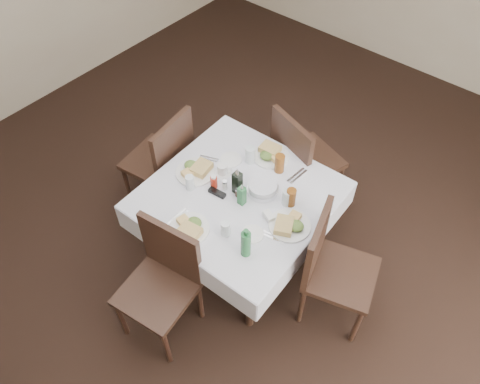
{
  "coord_description": "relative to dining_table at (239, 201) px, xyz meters",
  "views": [
    {
      "loc": [
        1.52,
        -1.64,
        3.36
      ],
      "look_at": [
        0.11,
        0.06,
        0.8
      ],
      "focal_mm": 35.0,
      "sensor_mm": 36.0,
      "label": 1
    }
  ],
  "objects": [
    {
      "name": "ground_plane",
      "position": [
        -0.09,
        -0.06,
        -0.68
      ],
      "size": [
        7.0,
        7.0,
        0.0
      ],
      "primitive_type": "plane",
      "color": "black"
    },
    {
      "name": "salt_shaker",
      "position": [
        -0.11,
        -0.02,
        0.12
      ],
      "size": [
        0.04,
        0.04,
        0.08
      ],
      "color": "white",
      "rests_on": "dining_table"
    },
    {
      "name": "oil_cruet_dark",
      "position": [
        -0.02,
        0.01,
        0.19
      ],
      "size": [
        0.06,
        0.06,
        0.24
      ],
      "color": "black",
      "rests_on": "dining_table"
    },
    {
      "name": "chair_east",
      "position": [
        0.79,
        0.04,
        -0.11
      ],
      "size": [
        0.59,
        0.59,
        1.0
      ],
      "color": "black",
      "rests_on": "ground"
    },
    {
      "name": "chair_north",
      "position": [
        0.04,
        0.76,
        -0.09
      ],
      "size": [
        0.61,
        0.61,
        1.03
      ],
      "color": "black",
      "rests_on": "ground"
    },
    {
      "name": "meal_west",
      "position": [
        -0.39,
        -0.04,
        0.11
      ],
      "size": [
        0.3,
        0.3,
        0.07
      ],
      "color": "white",
      "rests_on": "dining_table"
    },
    {
      "name": "side_plate_b",
      "position": [
        0.31,
        -0.22,
        0.09
      ],
      "size": [
        0.16,
        0.16,
        0.01
      ],
      "color": "white",
      "rests_on": "dining_table"
    },
    {
      "name": "meal_north",
      "position": [
        -0.06,
        0.46,
        0.11
      ],
      "size": [
        0.29,
        0.29,
        0.06
      ],
      "color": "white",
      "rests_on": "dining_table"
    },
    {
      "name": "green_bottle",
      "position": [
        0.37,
        -0.36,
        0.2
      ],
      "size": [
        0.07,
        0.07,
        0.26
      ],
      "color": "#236633",
      "rests_on": "dining_table"
    },
    {
      "name": "sunglasses",
      "position": [
        -0.12,
        -0.1,
        0.1
      ],
      "size": [
        0.14,
        0.06,
        0.03
      ],
      "color": "black",
      "rests_on": "dining_table"
    },
    {
      "name": "water_w",
      "position": [
        -0.31,
        -0.18,
        0.14
      ],
      "size": [
        0.06,
        0.06,
        0.12
      ],
      "color": "silver",
      "rests_on": "dining_table"
    },
    {
      "name": "side_plate_a",
      "position": [
        -0.27,
        0.23,
        0.09
      ],
      "size": [
        0.17,
        0.17,
        0.01
      ],
      "color": "white",
      "rests_on": "dining_table"
    },
    {
      "name": "ketchup_bottle",
      "position": [
        -0.19,
        -0.06,
        0.14
      ],
      "size": [
        0.05,
        0.05,
        0.11
      ],
      "color": "#B42A17",
      "rests_on": "dining_table"
    },
    {
      "name": "cutlery_n",
      "position": [
        0.23,
        0.42,
        0.09
      ],
      "size": [
        0.06,
        0.19,
        0.01
      ],
      "color": "silver",
      "rests_on": "dining_table"
    },
    {
      "name": "meal_south",
      "position": [
        -0.05,
        -0.46,
        0.11
      ],
      "size": [
        0.29,
        0.29,
        0.06
      ],
      "color": "white",
      "rests_on": "dining_table"
    },
    {
      "name": "pepper_shaker",
      "position": [
        0.0,
        -0.02,
        0.12
      ],
      "size": [
        0.03,
        0.03,
        0.07
      ],
      "color": "#41281E",
      "rests_on": "dining_table"
    },
    {
      "name": "iced_tea_b",
      "position": [
        0.35,
        0.16,
        0.16
      ],
      "size": [
        0.07,
        0.07,
        0.15
      ],
      "color": "brown",
      "rests_on": "dining_table"
    },
    {
      "name": "water_e",
      "position": [
        0.32,
        0.15,
        0.15
      ],
      "size": [
        0.07,
        0.07,
        0.13
      ],
      "color": "silver",
      "rests_on": "dining_table"
    },
    {
      "name": "chair_south",
      "position": [
        -0.03,
        -0.76,
        -0.11
      ],
      "size": [
        0.53,
        0.53,
        0.99
      ],
      "color": "black",
      "rests_on": "ground"
    },
    {
      "name": "water_n",
      "position": [
        -0.14,
        0.31,
        0.16
      ],
      "size": [
        0.08,
        0.08,
        0.14
      ],
      "color": "silver",
      "rests_on": "dining_table"
    },
    {
      "name": "meal_east",
      "position": [
        0.46,
        -0.01,
        0.11
      ],
      "size": [
        0.29,
        0.29,
        0.06
      ],
      "color": "white",
      "rests_on": "dining_table"
    },
    {
      "name": "cutlery_w",
      "position": [
        -0.41,
        0.13,
        0.09
      ],
      "size": [
        0.16,
        0.09,
        0.01
      ],
      "color": "silver",
      "rests_on": "dining_table"
    },
    {
      "name": "dining_table",
      "position": [
        0.0,
        0.0,
        0.0
      ],
      "size": [
        1.32,
        1.32,
        0.76
      ],
      "color": "black",
      "rests_on": "ground"
    },
    {
      "name": "oil_cruet_green",
      "position": [
        0.07,
        -0.05,
        0.17
      ],
      "size": [
        0.05,
        0.05,
        0.2
      ],
      "color": "#236633",
      "rests_on": "dining_table"
    },
    {
      "name": "sugar_caddy",
      "position": [
        0.3,
        -0.04,
        0.11
      ],
      "size": [
        0.1,
        0.08,
        0.05
      ],
      "color": "white",
      "rests_on": "dining_table"
    },
    {
      "name": "cutlery_e",
      "position": [
        0.43,
        -0.15,
        0.09
      ],
      "size": [
        0.17,
        0.07,
        0.01
      ],
      "color": "silver",
      "rests_on": "dining_table"
    },
    {
      "name": "bread_basket",
      "position": [
        0.12,
        0.13,
        0.12
      ],
      "size": [
        0.23,
        0.23,
        0.08
      ],
      "color": "silver",
      "rests_on": "dining_table"
    },
    {
      "name": "chair_west",
      "position": [
        -0.83,
        0.03,
        -0.1
      ],
      "size": [
        0.55,
        0.55,
        1.02
      ],
      "color": "black",
      "rests_on": "ground"
    },
    {
      "name": "water_s",
      "position": [
        0.16,
        -0.33,
        0.14
      ],
      "size": [
        0.07,
        0.07,
        0.12
      ],
      "color": "silver",
      "rests_on": "dining_table"
    },
    {
      "name": "coffee_mug",
      "position": [
        -0.22,
        0.08,
        0.13
      ],
      "size": [
        0.13,
        0.12,
        0.09
      ],
      "color": "white",
      "rests_on": "dining_table"
    },
    {
      "name": "room_shell",
      "position": [
        -0.09,
        -0.06,
        1.03
      ],
      "size": [
        6.04,
        7.04,
        2.8
      ],
      "color": "#C4B295",
      "rests_on": "ground"
    },
    {
      "name": "cutlery_s",
      "position": [
        -0.18,
        -0.44,
        0.09
      ],
      "size": [
        0.05,
        0.18,
        0.01
      ],
      "color": "silver",
      "rests_on": "dining_table"
    },
    {
      "name": "iced_tea_a",
      "position": [
        0.09,
        0.38,
        0.16
      ],
      "size": [
        0.07,
        0.07,
        0.16
      ],
      "color": "brown",
      "rests_on": "dining_table"
    }
  ]
}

